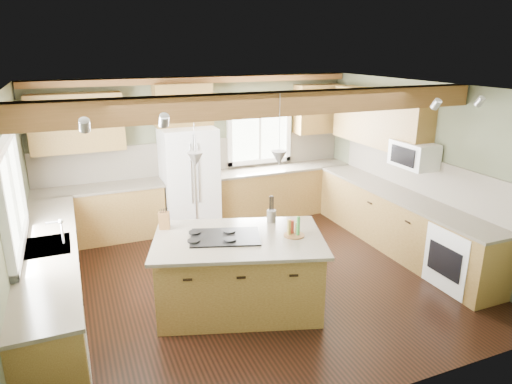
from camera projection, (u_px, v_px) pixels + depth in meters
name	position (u px, v px, depth m)	size (l,w,h in m)	color
floor	(252.00, 279.00, 6.34)	(5.60, 5.60, 0.00)	black
ceiling	(251.00, 88.00, 5.54)	(5.60, 5.60, 0.00)	silver
wall_back	(199.00, 151.00, 8.14)	(5.60, 5.60, 0.00)	#4E543C
wall_left	(12.00, 220.00, 4.92)	(5.00, 5.00, 0.00)	#4E543C
wall_right	(421.00, 169.00, 6.96)	(5.00, 5.00, 0.00)	#4E543C
ceiling_beam	(270.00, 104.00, 5.09)	(5.55, 0.26, 0.26)	brown
soffit_trim	(198.00, 80.00, 7.67)	(5.55, 0.20, 0.10)	brown
backsplash_back	(200.00, 156.00, 8.16)	(5.58, 0.03, 0.58)	brown
backsplash_right	(418.00, 174.00, 7.03)	(0.03, 3.70, 0.58)	brown
base_cab_back_left	(101.00, 215.00, 7.49)	(2.02, 0.60, 0.88)	brown
counter_back_left	(98.00, 188.00, 7.35)	(2.06, 0.64, 0.04)	#4B4537
base_cab_back_right	(281.00, 192.00, 8.68)	(2.62, 0.60, 0.88)	brown
counter_back_right	(282.00, 168.00, 8.54)	(2.66, 0.64, 0.04)	#4B4537
base_cab_left	(53.00, 283.00, 5.34)	(0.60, 3.70, 0.88)	brown
counter_left	(47.00, 247.00, 5.20)	(0.64, 3.74, 0.04)	#4B4537
base_cab_right	(398.00, 223.00, 7.16)	(0.60, 3.70, 0.88)	brown
counter_right	(401.00, 195.00, 7.02)	(0.64, 3.74, 0.04)	#4B4537
upper_cab_back_left	(77.00, 123.00, 7.06)	(1.40, 0.35, 0.90)	brown
upper_cab_over_fridge	(183.00, 105.00, 7.62)	(0.96, 0.35, 0.70)	brown
upper_cab_right	(379.00, 118.00, 7.49)	(0.35, 2.20, 0.90)	brown
upper_cab_back_corner	(318.00, 109.00, 8.62)	(0.90, 0.35, 0.90)	brown
window_left	(10.00, 196.00, 4.90)	(0.04, 1.60, 1.05)	white
window_back	(259.00, 133.00, 8.47)	(1.10, 0.04, 1.00)	white
sink	(47.00, 247.00, 5.20)	(0.50, 0.65, 0.03)	#262628
faucet	(62.00, 233.00, 5.22)	(0.02, 0.02, 0.28)	#B2B2B7
dishwasher	(52.00, 348.00, 4.20)	(0.60, 0.60, 0.84)	white
oven	(462.00, 257.00, 6.01)	(0.60, 0.72, 0.84)	white
microwave	(414.00, 155.00, 6.76)	(0.40, 0.70, 0.38)	white
pendant_left	(195.00, 160.00, 5.08)	(0.18, 0.18, 0.16)	#B2B2B7
pendant_right	(279.00, 158.00, 5.16)	(0.18, 0.18, 0.16)	#B2B2B7
refrigerator	(189.00, 180.00, 7.82)	(0.90, 0.74, 1.80)	white
island	(239.00, 274.00, 5.56)	(1.88, 1.15, 0.88)	brown
island_top	(239.00, 239.00, 5.42)	(2.01, 1.28, 0.04)	#4B4537
cooktop	(225.00, 237.00, 5.40)	(0.82, 0.54, 0.02)	black
knife_block	(164.00, 220.00, 5.64)	(0.13, 0.10, 0.22)	brown
utensil_crock	(271.00, 216.00, 5.87)	(0.12, 0.12, 0.16)	#362E2B
bottle_tray	(294.00, 227.00, 5.43)	(0.25, 0.25, 0.23)	brown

